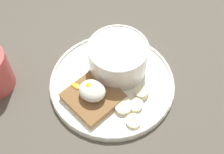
{
  "coord_description": "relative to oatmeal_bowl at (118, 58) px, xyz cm",
  "views": [
    {
      "loc": [
        -17.31,
        33.68,
        60.0
      ],
      "look_at": [
        0.0,
        0.0,
        5.0
      ],
      "focal_mm": 50.0,
      "sensor_mm": 36.0,
      "label": 1
    }
  ],
  "objects": [
    {
      "name": "banana_slice_back",
      "position": [
        -7.82,
        3.91,
        -2.72
      ],
      "size": [
        3.27,
        3.09,
        1.81
      ],
      "color": "#F4E7B9",
      "rests_on": "plate"
    },
    {
      "name": "oatmeal_bowl",
      "position": [
        0.0,
        0.0,
        0.0
      ],
      "size": [
        13.16,
        13.16,
        7.25
      ],
      "color": "white",
      "rests_on": "plate"
    },
    {
      "name": "poached_egg",
      "position": [
        1.07,
        9.73,
        -0.28
      ],
      "size": [
        8.14,
        5.04,
        3.46
      ],
      "color": "white",
      "rests_on": "toast_slice"
    },
    {
      "name": "banana_slice_left",
      "position": [
        -5.71,
        8.86,
        -2.82
      ],
      "size": [
        5.1,
        5.12,
        1.54
      ],
      "color": "#F4E2BC",
      "rests_on": "plate"
    },
    {
      "name": "banana_slice_right",
      "position": [
        -8.95,
        10.8,
        -3.06
      ],
      "size": [
        3.35,
        3.33,
        0.94
      ],
      "color": "beige",
      "rests_on": "plate"
    },
    {
      "name": "banana_slice_front",
      "position": [
        -7.71,
        7.22,
        -3.01
      ],
      "size": [
        4.61,
        4.6,
        1.13
      ],
      "color": "#F0E7BA",
      "rests_on": "plate"
    },
    {
      "name": "ground_plane",
      "position": [
        -0.68,
        4.15,
        -5.5
      ],
      "size": [
        120.0,
        120.0,
        2.0
      ],
      "primitive_type": "cube",
      "color": "#524D43",
      "rests_on": "ground"
    },
    {
      "name": "toast_slice",
      "position": [
        0.98,
        9.74,
        -2.64
      ],
      "size": [
        12.95,
        12.95,
        1.55
      ],
      "color": "brown",
      "rests_on": "plate"
    },
    {
      "name": "plate",
      "position": [
        -0.68,
        4.15,
        -3.7
      ],
      "size": [
        27.43,
        27.43,
        1.6
      ],
      "color": "white",
      "rests_on": "ground_plane"
    }
  ]
}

